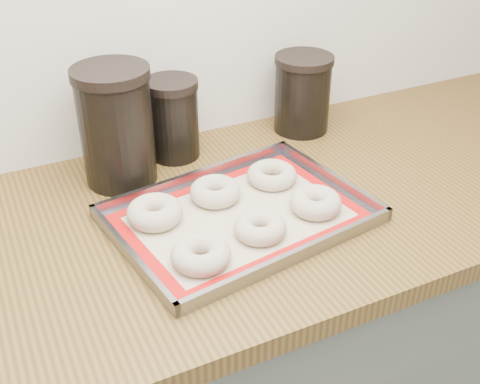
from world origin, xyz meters
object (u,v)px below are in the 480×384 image
bagel_front_left (201,254)px  canister_right (302,93)px  baking_tray (240,216)px  bagel_back_mid (215,191)px  bagel_back_left (155,212)px  bagel_front_right (316,202)px  canister_left (116,126)px  bagel_back_right (272,175)px  canister_mid (173,118)px  bagel_front_mid (260,227)px

bagel_front_left → canister_right: size_ratio=0.56×
baking_tray → bagel_back_mid: bearing=102.8°
bagel_back_left → canister_right: canister_right is taller
bagel_front_right → bagel_back_mid: bagel_front_right is taller
baking_tray → canister_left: 0.31m
bagel_front_right → bagel_back_right: (-0.02, 0.13, -0.00)m
bagel_front_right → canister_left: 0.42m
baking_tray → canister_mid: bearing=94.3°
bagel_front_left → canister_left: size_ratio=0.42×
bagel_front_mid → bagel_front_right: bearing=10.5°
baking_tray → bagel_back_mid: 0.08m
bagel_front_mid → bagel_back_right: bearing=55.3°
bagel_front_mid → bagel_back_right: bagel_front_mid is taller
baking_tray → bagel_front_left: size_ratio=4.95×
bagel_back_mid → bagel_front_mid: bearing=-80.4°
baking_tray → bagel_front_right: 0.15m
bagel_front_right → canister_right: bearing=63.8°
bagel_front_left → bagel_back_left: size_ratio=0.99×
bagel_front_right → canister_right: 0.37m
bagel_front_right → canister_mid: (-0.16, 0.33, 0.07)m
baking_tray → canister_right: (0.30, 0.28, 0.08)m
bagel_front_mid → canister_mid: (-0.03, 0.36, 0.07)m
bagel_front_mid → canister_right: canister_right is taller
bagel_back_right → bagel_front_right: bearing=-79.6°
bagel_back_mid → bagel_back_right: bagel_back_mid is taller
bagel_front_right → canister_mid: canister_mid is taller
bagel_front_left → baking_tray: bearing=38.7°
bagel_front_mid → canister_right: 0.46m
bagel_front_left → canister_right: canister_right is taller
bagel_front_right → bagel_back_left: bearing=160.8°
canister_mid → canister_right: canister_right is taller
bagel_front_right → bagel_back_mid: bearing=142.5°
bagel_front_mid → bagel_back_right: size_ratio=0.93×
bagel_back_left → canister_left: size_ratio=0.43×
baking_tray → canister_left: bearing=123.4°
bagel_back_left → bagel_back_mid: (0.13, 0.02, -0.00)m
bagel_front_left → canister_mid: size_ratio=0.58×
baking_tray → bagel_back_left: (-0.15, 0.06, 0.02)m
baking_tray → canister_right: bearing=43.4°
canister_left → canister_right: (0.45, 0.04, -0.03)m
bagel_back_left → canister_left: (-0.01, 0.18, 0.10)m
canister_mid → bagel_front_left: bearing=-104.1°
bagel_back_left → canister_mid: canister_mid is taller
bagel_front_left → bagel_back_left: bearing=101.0°
bagel_front_mid → bagel_back_left: size_ratio=0.91×
bagel_back_right → canister_left: size_ratio=0.42×
baking_tray → canister_mid: canister_mid is taller
bagel_front_mid → bagel_back_mid: (-0.02, 0.14, 0.00)m
bagel_back_left → canister_mid: bearing=61.6°
bagel_back_left → canister_right: size_ratio=0.57×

